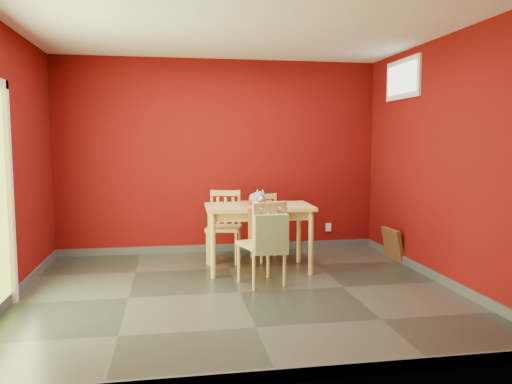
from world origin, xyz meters
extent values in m
plane|color=#2D342D|center=(0.00, 0.00, 0.00)|extent=(4.50, 4.50, 0.00)
plane|color=#5E0A09|center=(0.00, 2.00, 1.35)|extent=(4.50, 0.00, 4.50)
plane|color=#5E0A09|center=(0.00, -2.00, 1.35)|extent=(4.50, 0.00, 4.50)
plane|color=#5E0A09|center=(-2.25, 0.00, 1.35)|extent=(0.00, 4.00, 4.00)
plane|color=#5E0A09|center=(2.25, 0.00, 1.35)|extent=(0.00, 4.00, 4.00)
plane|color=white|center=(0.00, 0.00, 2.70)|extent=(4.50, 4.50, 0.00)
cube|color=#3F4244|center=(0.00, 1.99, 0.05)|extent=(4.50, 0.02, 0.10)
cube|color=#3F4244|center=(0.00, -1.99, 0.05)|extent=(4.50, 0.02, 0.10)
cube|color=#3F4244|center=(-2.24, 0.00, 0.05)|extent=(0.03, 4.00, 0.10)
cube|color=#3F4244|center=(2.24, 0.00, 0.05)|extent=(0.03, 4.00, 0.10)
cube|color=white|center=(-2.21, 0.06, 1.06)|extent=(0.06, 0.08, 2.13)
cube|color=white|center=(2.23, 1.00, 2.35)|extent=(0.03, 0.90, 0.50)
cube|color=white|center=(2.21, 1.00, 2.35)|extent=(0.02, 0.76, 0.36)
cube|color=silver|center=(1.60, 1.99, 0.30)|extent=(0.08, 0.02, 0.12)
cube|color=tan|center=(0.36, 0.88, 0.78)|extent=(1.29, 0.78, 0.04)
cube|color=tan|center=(0.36, 0.88, 0.70)|extent=(1.16, 0.64, 0.11)
cylinder|color=tan|center=(-0.22, 0.58, 0.38)|extent=(0.06, 0.06, 0.75)
cylinder|color=tan|center=(-0.21, 1.20, 0.38)|extent=(0.06, 0.06, 0.75)
cylinder|color=tan|center=(0.92, 0.56, 0.38)|extent=(0.06, 0.06, 0.75)
cylinder|color=tan|center=(0.94, 1.17, 0.38)|extent=(0.06, 0.06, 0.75)
cube|color=#A05D29|center=(0.36, 0.88, 0.80)|extent=(0.40, 0.79, 0.01)
cube|color=#A05D29|center=(0.36, 0.48, 0.60)|extent=(0.38, 0.02, 0.39)
cube|color=tan|center=(-0.02, 1.38, 0.44)|extent=(0.52, 0.52, 0.04)
cylinder|color=tan|center=(-0.24, 1.25, 0.21)|extent=(0.04, 0.04, 0.42)
cylinder|color=tan|center=(-0.15, 1.60, 0.21)|extent=(0.04, 0.04, 0.42)
cylinder|color=tan|center=(0.12, 1.16, 0.21)|extent=(0.04, 0.04, 0.42)
cylinder|color=tan|center=(0.20, 1.52, 0.21)|extent=(0.04, 0.04, 0.42)
cylinder|color=tan|center=(-0.15, 1.60, 0.69)|extent=(0.04, 0.04, 0.46)
cylinder|color=tan|center=(0.20, 1.52, 0.69)|extent=(0.04, 0.04, 0.46)
cube|color=tan|center=(0.03, 1.56, 0.88)|extent=(0.39, 0.13, 0.07)
cube|color=tan|center=(-0.07, 1.59, 0.65)|extent=(0.04, 0.03, 0.36)
cube|color=tan|center=(0.03, 1.56, 0.65)|extent=(0.04, 0.03, 0.36)
cube|color=tan|center=(0.12, 1.54, 0.65)|extent=(0.04, 0.03, 0.36)
cube|color=tan|center=(0.58, 1.38, 0.41)|extent=(0.48, 0.48, 0.04)
cylinder|color=tan|center=(0.45, 1.18, 0.20)|extent=(0.03, 0.03, 0.39)
cylinder|color=tan|center=(0.37, 1.51, 0.20)|extent=(0.03, 0.03, 0.39)
cylinder|color=tan|center=(0.78, 1.25, 0.20)|extent=(0.03, 0.03, 0.39)
cylinder|color=tan|center=(0.71, 1.59, 0.20)|extent=(0.03, 0.03, 0.39)
cylinder|color=tan|center=(0.37, 1.51, 0.65)|extent=(0.03, 0.03, 0.43)
cylinder|color=tan|center=(0.71, 1.59, 0.65)|extent=(0.03, 0.03, 0.43)
cube|color=tan|center=(0.54, 1.55, 0.82)|extent=(0.36, 0.11, 0.07)
cube|color=tan|center=(0.45, 1.53, 0.61)|extent=(0.04, 0.03, 0.34)
cube|color=tan|center=(0.54, 1.55, 0.61)|extent=(0.04, 0.03, 0.34)
cube|color=tan|center=(0.64, 1.57, 0.61)|extent=(0.04, 0.03, 0.34)
cube|color=tan|center=(0.28, 0.27, 0.44)|extent=(0.54, 0.54, 0.04)
cylinder|color=tan|center=(0.40, 0.50, 0.21)|extent=(0.04, 0.04, 0.42)
cylinder|color=tan|center=(0.51, 0.15, 0.21)|extent=(0.04, 0.04, 0.42)
cylinder|color=tan|center=(0.05, 0.39, 0.21)|extent=(0.04, 0.04, 0.42)
cylinder|color=tan|center=(0.16, 0.04, 0.21)|extent=(0.04, 0.04, 0.42)
cylinder|color=tan|center=(0.51, 0.15, 0.70)|extent=(0.04, 0.04, 0.46)
cylinder|color=tan|center=(0.16, 0.04, 0.70)|extent=(0.04, 0.04, 0.46)
cube|color=tan|center=(0.34, 0.09, 0.89)|extent=(0.38, 0.15, 0.07)
cube|color=tan|center=(0.43, 0.12, 0.65)|extent=(0.04, 0.03, 0.36)
cube|color=tan|center=(0.34, 0.09, 0.65)|extent=(0.04, 0.03, 0.36)
cube|color=tan|center=(0.24, 0.06, 0.65)|extent=(0.04, 0.03, 0.36)
cube|color=#76935E|center=(0.34, 0.01, 0.60)|extent=(0.35, 0.11, 0.42)
cylinder|color=#76935E|center=(0.24, 0.07, 0.87)|extent=(0.02, 0.18, 0.02)
cylinder|color=#76935E|center=(0.44, 0.07, 0.87)|extent=(0.02, 0.18, 0.02)
cube|color=brown|center=(2.19, 1.07, 0.21)|extent=(0.17, 0.43, 0.42)
cube|color=black|center=(2.19, 1.07, 0.21)|extent=(0.11, 0.30, 0.30)
camera|label=1|loc=(-0.68, -5.01, 1.56)|focal=35.00mm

